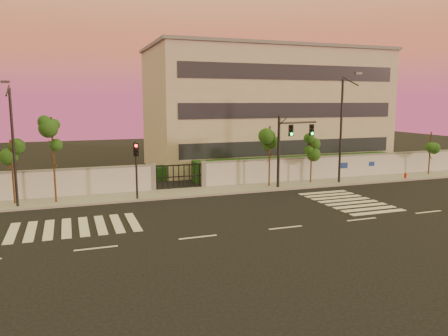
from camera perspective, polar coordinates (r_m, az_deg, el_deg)
The scene contains 16 objects.
ground at distance 24.34m, azimuth 8.04°, elevation -7.73°, with size 120.00×120.00×0.00m, color black.
sidewalk at distance 33.68m, azimuth -0.32°, elevation -2.89°, with size 60.00×3.00×0.15m, color gray.
perimeter_wall at distance 34.92m, azimuth -0.98°, elevation -0.81°, with size 60.00×0.36×2.20m.
hedge_row at distance 37.86m, azimuth -0.80°, elevation -0.45°, with size 41.00×4.25×1.80m.
institutional_building at distance 47.05m, azimuth 5.40°, elevation 7.84°, with size 24.40×12.40×12.25m.
road_markings at distance 27.00m, azimuth 1.31°, elevation -5.97°, with size 57.00×7.62×0.02m.
street_tree_b at distance 31.70m, azimuth -25.96°, elevation 1.27°, with size 1.55×1.23×4.39m.
street_tree_c at distance 30.93m, azimuth -21.45°, elevation 3.37°, with size 1.58×1.26×5.84m.
street_tree_d at distance 34.76m, azimuth 6.01°, elevation 3.34°, with size 1.56×1.24×4.92m.
street_tree_e at distance 36.79m, azimuth 11.38°, elevation 2.62°, with size 1.48×1.18×4.14m.
street_tree_f at distance 44.50m, azimuth 25.38°, elevation 2.91°, with size 1.49×1.19×4.06m.
traffic_signal_main at distance 34.58m, azimuth 8.24°, elevation 3.29°, with size 3.61×0.86×5.75m.
traffic_signal_secondary at distance 30.55m, azimuth -11.39°, elevation 0.58°, with size 0.32×0.33×4.13m.
streetlight_west at distance 30.47m, azimuth -25.88°, elevation 3.13°, with size 0.48×1.94×8.05m.
streetlight_east at distance 37.03m, azimuth 15.21°, elevation 5.37°, with size 0.54×2.17×9.04m.
fire_hydrant at distance 41.50m, azimuth 22.60°, elevation -0.99°, with size 0.26×0.25×0.66m.
Camera 1 is at (-11.01, -20.60, 6.87)m, focal length 35.00 mm.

